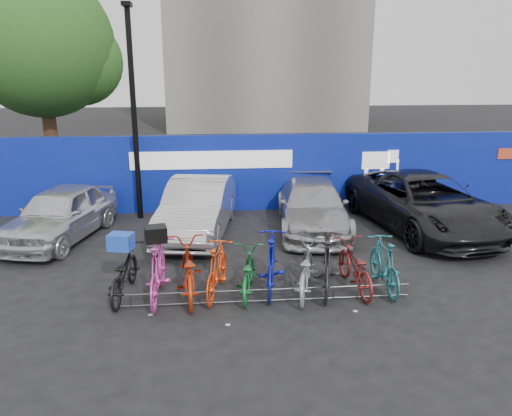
{
  "coord_description": "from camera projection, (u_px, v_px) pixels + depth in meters",
  "views": [
    {
      "loc": [
        -1.02,
        -9.35,
        4.4
      ],
      "look_at": [
        0.01,
        2.0,
        1.18
      ],
      "focal_mm": 35.0,
      "sensor_mm": 36.0,
      "label": 1
    }
  ],
  "objects": [
    {
      "name": "ground",
      "position": [
        264.0,
        290.0,
        10.25
      ],
      "size": [
        100.0,
        100.0,
        0.0
      ],
      "primitive_type": "plane",
      "color": "black",
      "rests_on": "ground"
    },
    {
      "name": "hoarding",
      "position": [
        244.0,
        173.0,
        15.67
      ],
      "size": [
        22.0,
        0.18,
        2.4
      ],
      "color": "navy",
      "rests_on": "ground"
    },
    {
      "name": "tree",
      "position": [
        48.0,
        48.0,
        17.92
      ],
      "size": [
        5.4,
        5.2,
        7.8
      ],
      "color": "#382314",
      "rests_on": "ground"
    },
    {
      "name": "lamppost",
      "position": [
        134.0,
        108.0,
        14.25
      ],
      "size": [
        0.25,
        0.5,
        6.11
      ],
      "color": "black",
      "rests_on": "ground"
    },
    {
      "name": "bike_rack",
      "position": [
        268.0,
        295.0,
        9.63
      ],
      "size": [
        5.6,
        0.03,
        0.3
      ],
      "color": "#595B60",
      "rests_on": "ground"
    },
    {
      "name": "car_0",
      "position": [
        60.0,
        213.0,
        13.08
      ],
      "size": [
        2.65,
        4.44,
        1.42
      ],
      "primitive_type": "imported",
      "rotation": [
        0.0,
        0.0,
        -0.25
      ],
      "color": "silver",
      "rests_on": "ground"
    },
    {
      "name": "car_1",
      "position": [
        198.0,
        208.0,
        13.49
      ],
      "size": [
        2.29,
        4.72,
        1.49
      ],
      "primitive_type": "imported",
      "rotation": [
        0.0,
        0.0,
        -0.16
      ],
      "color": "#B7B6BB",
      "rests_on": "ground"
    },
    {
      "name": "car_2",
      "position": [
        312.0,
        206.0,
        13.94
      ],
      "size": [
        2.33,
        4.75,
        1.33
      ],
      "primitive_type": "imported",
      "rotation": [
        0.0,
        0.0,
        -0.1
      ],
      "color": "#A7A8AC",
      "rests_on": "ground"
    },
    {
      "name": "car_3",
      "position": [
        424.0,
        203.0,
        13.85
      ],
      "size": [
        3.38,
        5.94,
        1.56
      ],
      "primitive_type": "imported",
      "rotation": [
        0.0,
        0.0,
        0.15
      ],
      "color": "black",
      "rests_on": "ground"
    },
    {
      "name": "bike_0",
      "position": [
        123.0,
        273.0,
        9.83
      ],
      "size": [
        0.82,
        1.93,
        0.99
      ],
      "primitive_type": "imported",
      "rotation": [
        0.0,
        0.0,
        3.05
      ],
      "color": "black",
      "rests_on": "ground"
    },
    {
      "name": "bike_1",
      "position": [
        158.0,
        270.0,
        9.69
      ],
      "size": [
        0.63,
        2.01,
        1.2
      ],
      "primitive_type": "imported",
      "rotation": [
        0.0,
        0.0,
        3.11
      ],
      "color": "#D942AC",
      "rests_on": "ground"
    },
    {
      "name": "bike_2",
      "position": [
        188.0,
        270.0,
        9.83
      ],
      "size": [
        0.89,
        2.14,
        1.1
      ],
      "primitive_type": "imported",
      "rotation": [
        0.0,
        0.0,
        3.22
      ],
      "color": "red",
      "rests_on": "ground"
    },
    {
      "name": "bike_3",
      "position": [
        217.0,
        270.0,
        9.89
      ],
      "size": [
        0.91,
        1.85,
        1.07
      ],
      "primitive_type": "imported",
      "rotation": [
        0.0,
        0.0,
        2.91
      ],
      "color": "#F64513",
      "rests_on": "ground"
    },
    {
      "name": "bike_4",
      "position": [
        247.0,
        273.0,
        9.94
      ],
      "size": [
        0.86,
        1.8,
        0.91
      ],
      "primitive_type": "imported",
      "rotation": [
        0.0,
        0.0,
        2.99
      ],
      "color": "#177831",
      "rests_on": "ground"
    },
    {
      "name": "bike_5",
      "position": [
        272.0,
        262.0,
        10.07
      ],
      "size": [
        0.87,
        2.07,
        1.21
      ],
      "primitive_type": "imported",
      "rotation": [
        0.0,
        0.0,
        2.99
      ],
      "color": "#0F179D",
      "rests_on": "ground"
    },
    {
      "name": "bike_6",
      "position": [
        305.0,
        268.0,
        9.98
      ],
      "size": [
        1.17,
        2.09,
        1.04
      ],
      "primitive_type": "imported",
      "rotation": [
        0.0,
        0.0,
        2.88
      ],
      "color": "#989B9F",
      "rests_on": "ground"
    },
    {
      "name": "bike_7",
      "position": [
        327.0,
        263.0,
        10.03
      ],
      "size": [
        0.98,
        2.06,
        1.19
      ],
      "primitive_type": "imported",
      "rotation": [
        0.0,
        0.0,
        2.92
      ],
      "color": "#232325",
      "rests_on": "ground"
    },
    {
      "name": "bike_8",
      "position": [
        354.0,
        267.0,
        10.13
      ],
      "size": [
        0.79,
        1.91,
        0.98
      ],
      "primitive_type": "imported",
      "rotation": [
        0.0,
        0.0,
        3.22
      ],
      "color": "maroon",
      "rests_on": "ground"
    },
    {
      "name": "bike_9",
      "position": [
        384.0,
        264.0,
        10.12
      ],
      "size": [
        0.54,
        1.83,
        1.09
      ],
      "primitive_type": "imported",
      "rotation": [
        0.0,
        0.0,
        3.12
      ],
      "color": "#1F6D74",
      "rests_on": "ground"
    },
    {
      "name": "cargo_crate",
      "position": [
        121.0,
        242.0,
        9.65
      ],
      "size": [
        0.52,
        0.44,
        0.32
      ],
      "primitive_type": "cube",
      "rotation": [
        0.0,
        0.0,
        -0.25
      ],
      "color": "blue",
      "rests_on": "bike_0"
    },
    {
      "name": "cargo_topcase",
      "position": [
        156.0,
        234.0,
        9.49
      ],
      "size": [
        0.47,
        0.44,
        0.3
      ],
      "primitive_type": "cube",
      "rotation": [
        0.0,
        0.0,
        0.2
      ],
      "color": "black",
      "rests_on": "bike_1"
    }
  ]
}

